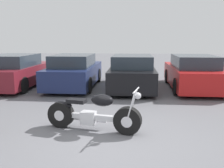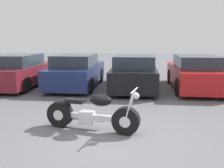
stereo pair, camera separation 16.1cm
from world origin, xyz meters
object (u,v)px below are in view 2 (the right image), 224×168
(motorcycle, at_px, (91,113))
(parked_car_black, at_px, (134,73))
(parked_car_red, at_px, (195,74))
(parked_car_maroon, at_px, (20,71))
(parked_car_navy, at_px, (77,72))

(motorcycle, xyz_separation_m, parked_car_black, (0.88, 5.03, 0.27))
(parked_car_black, distance_m, parked_car_red, 2.54)
(parked_car_maroon, height_order, parked_car_red, same)
(parked_car_black, relative_size, parked_car_red, 1.00)
(parked_car_red, bearing_deg, motorcycle, -123.52)
(parked_car_maroon, distance_m, parked_car_red, 7.60)
(parked_car_navy, bearing_deg, parked_car_maroon, -174.97)
(parked_car_black, bearing_deg, motorcycle, -99.93)
(parked_car_black, height_order, parked_car_red, same)
(parked_car_navy, bearing_deg, motorcycle, -72.30)
(parked_car_black, bearing_deg, parked_car_red, 2.82)
(parked_car_maroon, xyz_separation_m, parked_car_navy, (2.53, 0.22, 0.00))
(parked_car_navy, distance_m, parked_car_black, 2.54)
(parked_car_black, xyz_separation_m, parked_car_red, (2.53, 0.12, 0.00))
(parked_car_maroon, relative_size, parked_car_black, 1.00)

